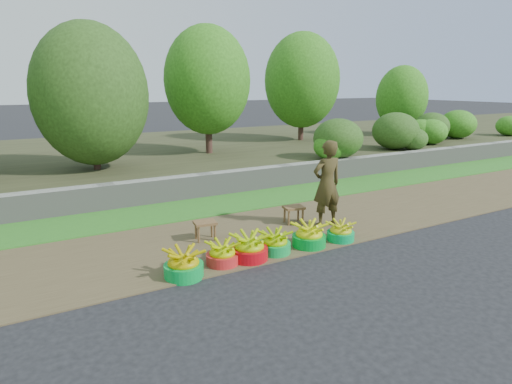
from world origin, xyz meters
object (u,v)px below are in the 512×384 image
basin_c (249,248)px  basin_e (309,236)px  basin_b (222,255)px  stool_left (205,225)px  basin_d (275,243)px  vendor_woman (327,184)px  basin_a (184,265)px  stool_right (294,210)px  basin_f (341,232)px

basin_c → basin_e: bearing=0.4°
basin_b → stool_left: (0.17, 1.05, 0.12)m
basin_b → basin_d: size_ratio=0.96×
vendor_woman → stool_left: bearing=-6.7°
basin_a → basin_e: bearing=2.2°
basin_a → basin_b: basin_a is taller
basin_d → stool_left: size_ratio=1.25×
basin_d → vendor_woman: bearing=23.3°
stool_left → basin_e: bearing=-38.3°
basin_c → basin_d: 0.47m
basin_d → stool_left: basin_d is taller
vendor_woman → basin_a: bearing=17.5°
basin_b → stool_right: 2.25m
basin_a → stool_right: size_ratio=1.31×
basin_b → stool_left: 1.07m
basin_d → basin_c: bearing=-175.6°
stool_left → stool_right: bearing=0.6°
basin_e → vendor_woman: size_ratio=0.34×
basin_c → stool_left: (-0.26, 1.08, 0.09)m
vendor_woman → stool_right: bearing=-40.5°
basin_c → basin_e: (1.11, 0.01, -0.00)m
basin_b → basin_f: size_ratio=1.04×
basin_a → vendor_woman: size_ratio=0.34×
basin_f → basin_b: bearing=178.0°
basin_e → stool_left: basin_e is taller
stool_left → vendor_woman: (2.23, -0.40, 0.54)m
basin_c → stool_right: size_ratio=1.35×
basin_b → basin_c: (0.43, -0.04, 0.03)m
basin_c → basin_f: bearing=-1.3°
basin_d → stool_right: 1.52m
basin_c → basin_d: basin_c is taller
basin_b → stool_left: basin_b is taller
basin_a → basin_b: 0.65m
stool_right → vendor_woman: (0.43, -0.42, 0.54)m
basin_f → basin_d: bearing=176.5°
vendor_woman → basin_e: bearing=41.3°
basin_e → stool_left: 1.74m
basin_e → basin_f: bearing=-4.3°
basin_b → basin_e: 1.53m
basin_f → stool_right: stool_right is taller
vendor_woman → basin_c: bearing=22.5°
basin_a → stool_left: bearing=55.2°
stool_left → stool_right: size_ratio=0.96×
basin_a → stool_right: (2.61, 1.18, 0.10)m
basin_b → basin_f: (2.15, -0.08, -0.01)m
basin_a → basin_b: bearing=10.2°
basin_a → basin_d: 1.54m
basin_c → basin_a: bearing=-175.9°
stool_left → vendor_woman: vendor_woman is taller
basin_f → stool_left: basin_f is taller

